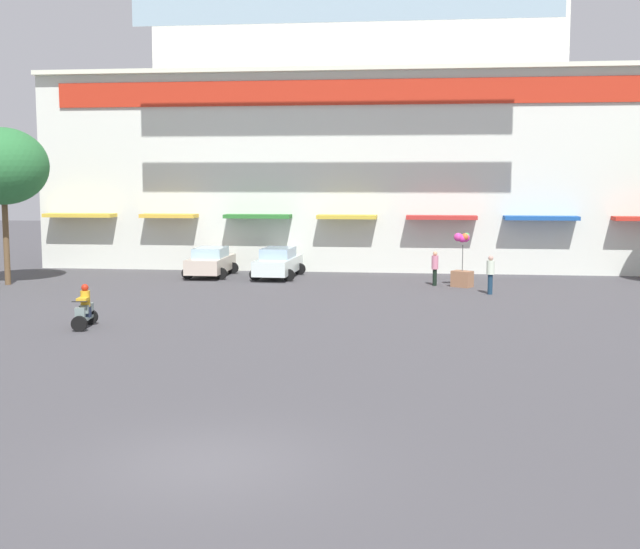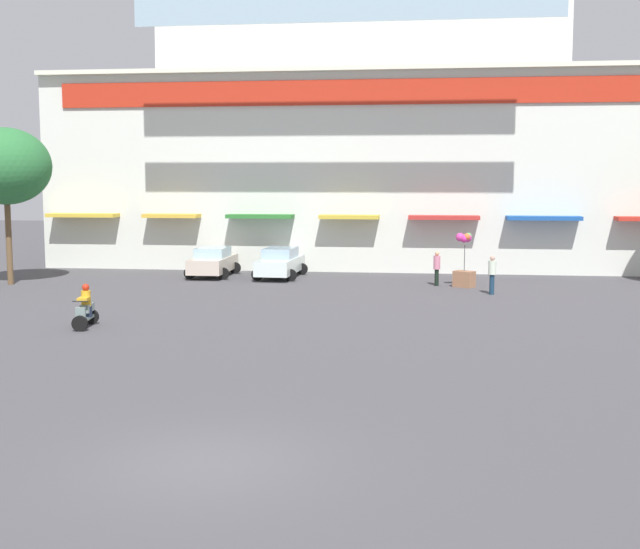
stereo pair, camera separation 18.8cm
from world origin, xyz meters
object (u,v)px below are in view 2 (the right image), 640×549
(parked_car_0, at_px, (213,262))
(scooter_rider_4, at_px, (86,310))
(plaza_tree_0, at_px, (6,166))
(balloon_vendor_cart, at_px, (464,261))
(pedestrian_1, at_px, (437,266))
(parked_car_1, at_px, (280,263))
(pedestrian_0, at_px, (492,272))

(parked_car_0, xyz_separation_m, scooter_rider_4, (-0.59, -14.70, -0.15))
(plaza_tree_0, distance_m, balloon_vendor_cart, 21.82)
(pedestrian_1, bearing_deg, scooter_rider_4, -133.82)
(plaza_tree_0, relative_size, pedestrian_1, 4.55)
(plaza_tree_0, height_order, parked_car_1, plaza_tree_0)
(parked_car_1, relative_size, pedestrian_0, 2.69)
(plaza_tree_0, relative_size, scooter_rider_4, 4.80)
(plaza_tree_0, distance_m, pedestrian_1, 20.70)
(parked_car_0, relative_size, balloon_vendor_cart, 1.65)
(scooter_rider_4, bearing_deg, parked_car_0, 87.71)
(pedestrian_1, distance_m, balloon_vendor_cart, 1.31)
(parked_car_0, height_order, pedestrian_0, pedestrian_0)
(scooter_rider_4, bearing_deg, balloon_vendor_cart, 42.64)
(scooter_rider_4, height_order, balloon_vendor_cart, balloon_vendor_cart)
(parked_car_1, xyz_separation_m, pedestrian_1, (7.82, -2.19, 0.16))
(parked_car_0, distance_m, pedestrian_0, 14.53)
(plaza_tree_0, xyz_separation_m, scooter_rider_4, (8.14, -10.37, -4.95))
(parked_car_0, bearing_deg, plaza_tree_0, -153.59)
(plaza_tree_0, height_order, balloon_vendor_cart, plaza_tree_0)
(parked_car_1, xyz_separation_m, scooter_rider_4, (-4.11, -14.61, -0.17))
(balloon_vendor_cart, bearing_deg, parked_car_1, 164.66)
(parked_car_0, xyz_separation_m, pedestrian_1, (11.34, -2.28, 0.17))
(parked_car_1, bearing_deg, pedestrian_1, -15.62)
(plaza_tree_0, relative_size, balloon_vendor_cart, 2.92)
(pedestrian_0, distance_m, pedestrian_1, 3.50)
(pedestrian_1, bearing_deg, parked_car_0, 168.64)
(parked_car_0, distance_m, parked_car_1, 3.52)
(pedestrian_1, relative_size, balloon_vendor_cart, 0.64)
(plaza_tree_0, xyz_separation_m, balloon_vendor_cart, (21.31, 1.76, -4.36))
(parked_car_0, xyz_separation_m, balloon_vendor_cart, (12.58, -2.58, 0.44))
(scooter_rider_4, distance_m, balloon_vendor_cart, 17.91)
(parked_car_1, xyz_separation_m, pedestrian_0, (10.17, -4.79, 0.21))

